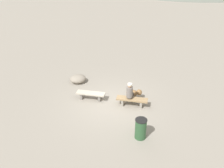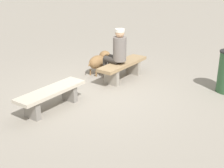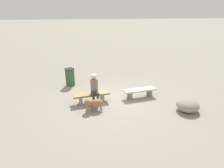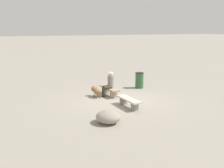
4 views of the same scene
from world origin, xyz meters
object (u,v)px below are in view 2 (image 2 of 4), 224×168
bench_left (52,95)px  seated_person (117,51)px  bench_right (123,67)px  dog (100,60)px

bench_left → seated_person: size_ratio=1.21×
bench_right → dog: dog is taller
bench_right → dog: 0.78m
dog → seated_person: bearing=-106.9°
bench_left → seated_person: (2.17, 0.09, 0.45)m
bench_left → dog: size_ratio=1.80×
bench_left → bench_right: size_ratio=0.96×
bench_left → seated_person: bearing=-2.1°
bench_right → seated_person: (-0.14, 0.07, 0.44)m
bench_left → dog: bearing=14.8°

